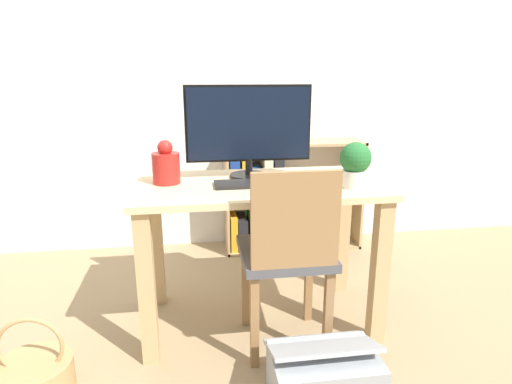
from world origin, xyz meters
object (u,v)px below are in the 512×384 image
Objects in this scene: potted_plant at (355,164)px; chair at (288,252)px; bookshelf at (269,195)px; basket at (35,377)px; vase at (166,166)px; keyboard at (254,184)px; storage_box at (324,376)px; monitor at (249,127)px.

potted_plant reaches higher than chair.
basket is at bearing -130.89° from bookshelf.
chair reaches higher than bookshelf.
vase is 1.01m from basket.
keyboard is at bearing 166.95° from potted_plant.
keyboard is 0.88× the size of storage_box.
keyboard is 0.87m from storage_box.
monitor is at bearing 8.93° from vase.
potted_plant is at bearing -79.46° from bookshelf.
basket is (-0.92, -0.38, -0.65)m from keyboard.
monitor is 0.63× the size of bookshelf.
vase is at bearing 147.66° from chair.
vase is 0.24× the size of chair.
monitor is at bearing 90.92° from keyboard.
monitor is 1.03m from bookshelf.
chair is (0.12, -0.38, -0.50)m from monitor.
basket is at bearing -157.82° from keyboard.
potted_plant is (0.85, -0.20, 0.03)m from vase.
keyboard is 0.42× the size of chair.
bookshelf is (0.25, 0.81, -0.58)m from monitor.
potted_plant is at bearing 18.15° from chair.
basket is (-1.04, -0.16, -0.40)m from chair.
bookshelf is at bearing 73.02° from monitor.
monitor reaches higher than vase.
potted_plant is at bearing 61.11° from storage_box.
bookshelf is (0.65, 0.87, -0.42)m from vase.
potted_plant is 0.50× the size of storage_box.
bookshelf is at bearing 75.84° from keyboard.
chair is 2.10× the size of storage_box.
potted_plant is at bearing -13.33° from vase.
chair is at bearing -160.68° from potted_plant.
potted_plant reaches higher than vase.
storage_box is at bearing -118.89° from potted_plant.
monitor is at bearing 104.96° from storage_box.
monitor is 0.44m from vase.
vase is 0.87m from potted_plant.
storage_box is (-0.25, -0.46, -0.73)m from potted_plant.
potted_plant is at bearing 11.27° from basket.
chair is at bearing -96.07° from bookshelf.
basket is 1.13m from storage_box.
potted_plant is at bearing -30.48° from monitor.
basket is 0.84× the size of storage_box.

